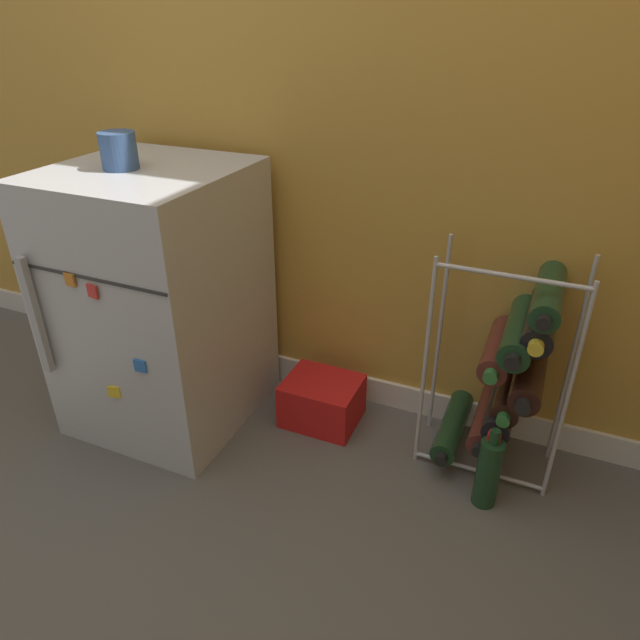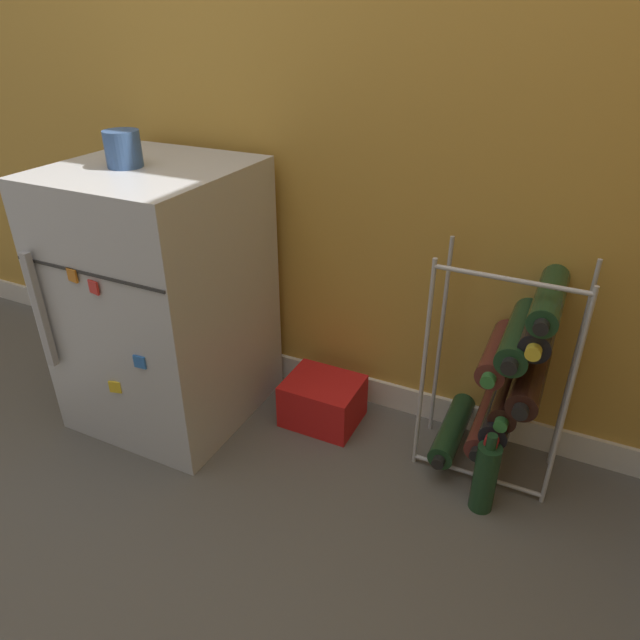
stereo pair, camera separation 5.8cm
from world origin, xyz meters
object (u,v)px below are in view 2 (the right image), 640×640
mini_fridge (164,297)px  loose_bottle_floor (485,477)px  wine_rack (510,373)px  fridge_top_cup (123,149)px  soda_box (323,401)px

mini_fridge → loose_bottle_floor: size_ratio=3.26×
wine_rack → loose_bottle_floor: bearing=-89.7°
mini_fridge → fridge_top_cup: fridge_top_cup is taller
fridge_top_cup → loose_bottle_floor: size_ratio=0.39×
mini_fridge → soda_box: bearing=15.5°
wine_rack → mini_fridge: bearing=-171.4°
soda_box → fridge_top_cup: fridge_top_cup is taller
wine_rack → fridge_top_cup: fridge_top_cup is taller
loose_bottle_floor → soda_box: bearing=164.5°
mini_fridge → loose_bottle_floor: 1.06m
wine_rack → soda_box: wine_rack is taller
soda_box → fridge_top_cup: bearing=-162.8°
fridge_top_cup → loose_bottle_floor: (1.06, 0.01, -0.74)m
mini_fridge → soda_box: 0.59m
soda_box → loose_bottle_floor: size_ratio=0.95×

